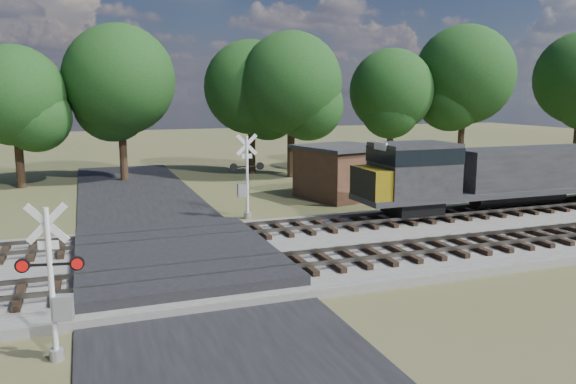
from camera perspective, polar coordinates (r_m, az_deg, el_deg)
name	(u,v)px	position (r m, az deg, el deg)	size (l,w,h in m)	color
ground	(179,269)	(20.80, -11.03, -7.72)	(160.00, 160.00, 0.00)	#4A542C
ballast_bed	(411,238)	(24.69, 12.38, -4.57)	(140.00, 10.00, 0.30)	gray
road	(179,268)	(20.79, -11.04, -7.61)	(7.00, 60.00, 0.08)	black
crossing_panel	(176,257)	(21.18, -11.28, -6.51)	(7.00, 9.00, 0.62)	#262628
track_near	(279,265)	(19.53, -0.96, -7.44)	(140.00, 2.60, 0.33)	black
track_far	(240,232)	(24.13, -4.86, -4.06)	(140.00, 2.60, 0.33)	black
crossing_signal_near	(56,296)	(14.39, -22.52, -9.75)	(1.53, 0.42, 3.82)	silver
crossing_signal_far	(245,184)	(28.21, -4.34, 0.84)	(1.73, 0.37, 4.29)	silver
equipment_shed	(341,171)	(34.05, 5.46, 2.11)	(5.74, 5.74, 3.18)	#432F1C
treeline	(279,82)	(42.41, -0.92, 11.11)	(77.90, 12.04, 11.97)	black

